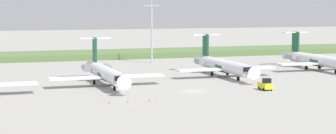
# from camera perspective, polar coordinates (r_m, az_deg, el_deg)

# --- Properties ---
(ground_plane) EXTENTS (500.00, 500.00, 0.00)m
(ground_plane) POSITION_cam_1_polar(r_m,az_deg,el_deg) (137.30, -1.95, -0.63)
(ground_plane) COLOR #9E9B96
(grass_berm) EXTENTS (320.00, 20.00, 1.71)m
(grass_berm) POSITION_cam_1_polar(r_m,az_deg,el_deg) (181.39, -6.02, 1.23)
(grass_berm) COLOR #597542
(grass_berm) RESTS_ON ground
(regional_jet_second) EXTENTS (22.81, 31.00, 9.00)m
(regional_jet_second) POSITION_cam_1_polar(r_m,az_deg,el_deg) (117.48, -6.10, -0.54)
(regional_jet_second) COLOR white
(regional_jet_second) RESTS_ON ground
(regional_jet_third) EXTENTS (22.81, 31.00, 9.00)m
(regional_jet_third) POSITION_cam_1_polar(r_m,az_deg,el_deg) (132.01, 5.35, 0.19)
(regional_jet_third) COLOR white
(regional_jet_third) RESTS_ON ground
(regional_jet_fourth) EXTENTS (22.81, 31.00, 9.00)m
(regional_jet_fourth) POSITION_cam_1_polar(r_m,az_deg,el_deg) (149.01, 14.25, 0.69)
(regional_jet_fourth) COLOR white
(regional_jet_fourth) RESTS_ON ground
(antenna_mast) EXTENTS (4.40, 0.50, 24.08)m
(antenna_mast) POSITION_cam_1_polar(r_m,az_deg,el_deg) (162.26, -1.60, 3.93)
(antenna_mast) COLOR #B2B2B7
(antenna_mast) RESTS_ON ground
(baggage_tug) EXTENTS (1.72, 3.20, 2.30)m
(baggage_tug) POSITION_cam_1_polar(r_m,az_deg,el_deg) (111.72, 9.43, -1.71)
(baggage_tug) COLOR yellow
(baggage_tug) RESTS_ON ground
(safety_cone_front_marker) EXTENTS (0.44, 0.44, 0.55)m
(safety_cone_front_marker) POSITION_cam_1_polar(r_m,az_deg,el_deg) (95.50, -5.72, -3.41)
(safety_cone_front_marker) COLOR orange
(safety_cone_front_marker) RESTS_ON ground
(safety_cone_mid_marker) EXTENTS (0.44, 0.44, 0.55)m
(safety_cone_mid_marker) POSITION_cam_1_polar(r_m,az_deg,el_deg) (96.41, -3.89, -3.30)
(safety_cone_mid_marker) COLOR orange
(safety_cone_mid_marker) RESTS_ON ground
(safety_cone_rear_marker) EXTENTS (0.44, 0.44, 0.55)m
(safety_cone_rear_marker) POSITION_cam_1_polar(r_m,az_deg,el_deg) (97.52, -1.76, -3.18)
(safety_cone_rear_marker) COLOR orange
(safety_cone_rear_marker) RESTS_ON ground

